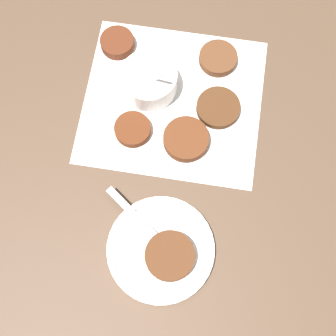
{
  "coord_description": "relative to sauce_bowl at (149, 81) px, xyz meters",
  "views": [
    {
      "loc": [
        -0.02,
        0.37,
        0.77
      ],
      "look_at": [
        0.0,
        0.13,
        0.02
      ],
      "focal_mm": 50.0,
      "sensor_mm": 36.0,
      "label": 1
    }
  ],
  "objects": [
    {
      "name": "ground_plane",
      "position": [
        -0.05,
        0.02,
        -0.03
      ],
      "size": [
        4.0,
        4.0,
        0.0
      ],
      "primitive_type": "plane",
      "color": "#4C3828"
    },
    {
      "name": "fritter_2",
      "position": [
        -0.12,
        -0.07,
        -0.01
      ],
      "size": [
        0.07,
        0.07,
        0.02
      ],
      "color": "#57331D",
      "rests_on": "napkin"
    },
    {
      "name": "fritter_1",
      "position": [
        -0.08,
        0.1,
        -0.01
      ],
      "size": [
        0.08,
        0.08,
        0.02
      ],
      "color": "#562C17",
      "rests_on": "napkin"
    },
    {
      "name": "fritter_on_plate",
      "position": [
        -0.07,
        0.3,
        0.01
      ],
      "size": [
        0.08,
        0.08,
        0.02
      ],
      "color": "#512D19",
      "rests_on": "serving_plate"
    },
    {
      "name": "serving_plate",
      "position": [
        -0.06,
        0.29,
        -0.01
      ],
      "size": [
        0.17,
        0.17,
        0.02
      ],
      "color": "white",
      "rests_on": "ground_plane"
    },
    {
      "name": "fork",
      "position": [
        -0.04,
        0.27,
        -0.0
      ],
      "size": [
        0.15,
        0.13,
        0.0
      ],
      "color": "silver",
      "rests_on": "serving_plate"
    },
    {
      "name": "sauce_bowl",
      "position": [
        0.0,
        0.0,
        0.0
      ],
      "size": [
        0.11,
        0.1,
        0.1
      ],
      "color": "white",
      "rests_on": "napkin"
    },
    {
      "name": "napkin",
      "position": [
        -0.04,
        0.02,
        -0.02
      ],
      "size": [
        0.33,
        0.31,
        0.0
      ],
      "color": "white",
      "rests_on": "ground_plane"
    },
    {
      "name": "fritter_0",
      "position": [
        -0.13,
        0.03,
        -0.01
      ],
      "size": [
        0.08,
        0.08,
        0.01
      ],
      "color": "#492B16",
      "rests_on": "napkin"
    },
    {
      "name": "fritter_3",
      "position": [
        0.07,
        -0.08,
        -0.01
      ],
      "size": [
        0.06,
        0.06,
        0.02
      ],
      "color": "#512615",
      "rests_on": "napkin"
    },
    {
      "name": "fritter_4",
      "position": [
        0.02,
        0.09,
        -0.01
      ],
      "size": [
        0.06,
        0.06,
        0.02
      ],
      "color": "#552915",
      "rests_on": "napkin"
    }
  ]
}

